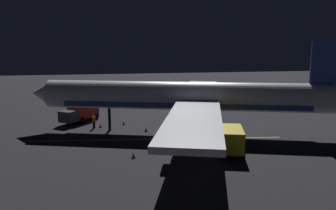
{
  "coord_description": "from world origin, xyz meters",
  "views": [
    {
      "loc": [
        -38.5,
        9.51,
        10.41
      ],
      "look_at": [
        0.0,
        2.0,
        3.5
      ],
      "focal_mm": 35.78,
      "sensor_mm": 36.0,
      "label": 1
    }
  ],
  "objects_px": {
    "traffic_cone_far": "(100,126)",
    "catering_truck": "(231,139)",
    "traffic_cone_under_wing": "(133,155)",
    "traffic_cone_near_left": "(124,123)",
    "baggage_truck": "(81,113)",
    "traffic_cone_near_right": "(146,130)",
    "airliner": "(190,98)",
    "ground_crew_worker": "(94,121)"
  },
  "relations": [
    {
      "from": "airliner",
      "to": "baggage_truck",
      "type": "xyz_separation_m",
      "value": [
        8.91,
        13.36,
        -3.09
      ]
    },
    {
      "from": "traffic_cone_under_wing",
      "to": "traffic_cone_near_left",
      "type": "bearing_deg",
      "value": 0.28
    },
    {
      "from": "baggage_truck",
      "to": "traffic_cone_far",
      "type": "xyz_separation_m",
      "value": [
        -4.07,
        -2.69,
        -1.0
      ]
    },
    {
      "from": "airliner",
      "to": "traffic_cone_under_wing",
      "type": "distance_m",
      "value": 11.69
    },
    {
      "from": "catering_truck",
      "to": "traffic_cone_near_right",
      "type": "relative_size",
      "value": 12.01
    },
    {
      "from": "airliner",
      "to": "catering_truck",
      "type": "relative_size",
      "value": 5.96
    },
    {
      "from": "traffic_cone_near_left",
      "to": "ground_crew_worker",
      "type": "bearing_deg",
      "value": 106.78
    },
    {
      "from": "catering_truck",
      "to": "ground_crew_worker",
      "type": "bearing_deg",
      "value": 47.58
    },
    {
      "from": "baggage_truck",
      "to": "traffic_cone_near_right",
      "type": "xyz_separation_m",
      "value": [
        -7.26,
        -8.24,
        -1.0
      ]
    },
    {
      "from": "traffic_cone_near_left",
      "to": "traffic_cone_far",
      "type": "height_order",
      "value": "same"
    },
    {
      "from": "ground_crew_worker",
      "to": "traffic_cone_far",
      "type": "xyz_separation_m",
      "value": [
        0.18,
        -0.8,
        -0.64
      ]
    },
    {
      "from": "ground_crew_worker",
      "to": "traffic_cone_near_left",
      "type": "relative_size",
      "value": 3.16
    },
    {
      "from": "airliner",
      "to": "ground_crew_worker",
      "type": "relative_size",
      "value": 22.63
    },
    {
      "from": "baggage_truck",
      "to": "traffic_cone_near_left",
      "type": "xyz_separation_m",
      "value": [
        -3.09,
        -5.75,
        -1.0
      ]
    },
    {
      "from": "catering_truck",
      "to": "airliner",
      "type": "bearing_deg",
      "value": 15.8
    },
    {
      "from": "traffic_cone_far",
      "to": "ground_crew_worker",
      "type": "bearing_deg",
      "value": 102.83
    },
    {
      "from": "airliner",
      "to": "traffic_cone_far",
      "type": "distance_m",
      "value": 12.41
    },
    {
      "from": "airliner",
      "to": "traffic_cone_far",
      "type": "xyz_separation_m",
      "value": [
        4.84,
        10.67,
        -4.08
      ]
    },
    {
      "from": "ground_crew_worker",
      "to": "traffic_cone_under_wing",
      "type": "distance_m",
      "value": 13.22
    },
    {
      "from": "baggage_truck",
      "to": "traffic_cone_under_wing",
      "type": "xyz_separation_m",
      "value": [
        -16.86,
        -5.81,
        -1.0
      ]
    },
    {
      "from": "traffic_cone_near_right",
      "to": "traffic_cone_near_left",
      "type": "bearing_deg",
      "value": 30.89
    },
    {
      "from": "baggage_truck",
      "to": "traffic_cone_far",
      "type": "height_order",
      "value": "baggage_truck"
    },
    {
      "from": "traffic_cone_far",
      "to": "airliner",
      "type": "bearing_deg",
      "value": -114.42
    },
    {
      "from": "traffic_cone_under_wing",
      "to": "catering_truck",
      "type": "bearing_deg",
      "value": -89.4
    },
    {
      "from": "baggage_truck",
      "to": "catering_truck",
      "type": "xyz_separation_m",
      "value": [
        -16.76,
        -15.58,
        0.04
      ]
    },
    {
      "from": "traffic_cone_near_right",
      "to": "traffic_cone_far",
      "type": "height_order",
      "value": "same"
    },
    {
      "from": "ground_crew_worker",
      "to": "traffic_cone_near_left",
      "type": "height_order",
      "value": "ground_crew_worker"
    },
    {
      "from": "catering_truck",
      "to": "traffic_cone_near_left",
      "type": "distance_m",
      "value": 16.87
    },
    {
      "from": "traffic_cone_near_right",
      "to": "airliner",
      "type": "bearing_deg",
      "value": -107.91
    },
    {
      "from": "catering_truck",
      "to": "traffic_cone_far",
      "type": "height_order",
      "value": "catering_truck"
    },
    {
      "from": "baggage_truck",
      "to": "catering_truck",
      "type": "distance_m",
      "value": 22.88
    },
    {
      "from": "traffic_cone_near_right",
      "to": "traffic_cone_under_wing",
      "type": "distance_m",
      "value": 9.9
    },
    {
      "from": "baggage_truck",
      "to": "ground_crew_worker",
      "type": "xyz_separation_m",
      "value": [
        -4.25,
        -1.89,
        -0.36
      ]
    },
    {
      "from": "traffic_cone_near_left",
      "to": "traffic_cone_under_wing",
      "type": "bearing_deg",
      "value": -179.72
    },
    {
      "from": "airliner",
      "to": "traffic_cone_under_wing",
      "type": "height_order",
      "value": "airliner"
    },
    {
      "from": "ground_crew_worker",
      "to": "traffic_cone_under_wing",
      "type": "xyz_separation_m",
      "value": [
        -12.61,
        -3.92,
        -0.64
      ]
    },
    {
      "from": "traffic_cone_near_left",
      "to": "traffic_cone_under_wing",
      "type": "relative_size",
      "value": 1.0
    },
    {
      "from": "baggage_truck",
      "to": "traffic_cone_near_right",
      "type": "relative_size",
      "value": 10.93
    },
    {
      "from": "airliner",
      "to": "traffic_cone_near_left",
      "type": "bearing_deg",
      "value": 52.57
    },
    {
      "from": "ground_crew_worker",
      "to": "catering_truck",
      "type": "bearing_deg",
      "value": -132.42
    },
    {
      "from": "traffic_cone_far",
      "to": "catering_truck",
      "type": "bearing_deg",
      "value": -134.55
    },
    {
      "from": "catering_truck",
      "to": "traffic_cone_under_wing",
      "type": "height_order",
      "value": "catering_truck"
    }
  ]
}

